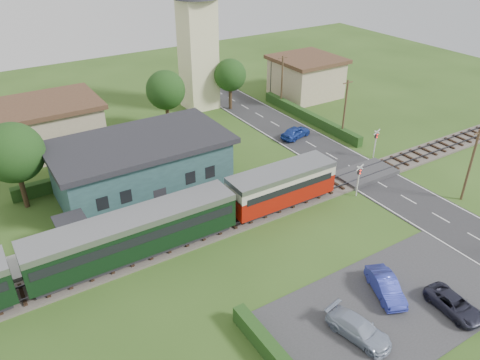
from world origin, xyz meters
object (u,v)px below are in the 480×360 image
car_on_road (296,132)px  car_park_blue (386,286)px  car_park_dark (454,304)px  train (92,248)px  car_park_silver (359,329)px  pedestrian_far (115,223)px  house_east (306,76)px  equipment_hut (73,233)px  station_building (142,166)px  pedestrian_near (234,186)px  house_west (50,125)px  church_tower (197,30)px  crossing_signal_far (376,140)px  crossing_signal_near (359,176)px

car_on_road → car_park_blue: bearing=141.8°
car_park_dark → train: bearing=143.3°
car_park_silver → pedestrian_far: (-9.19, 18.02, 0.63)m
house_east → car_park_silver: house_east is taller
equipment_hut → house_east: house_east is taller
station_building → pedestrian_near: size_ratio=10.68×
house_west → car_park_silver: bearing=-75.9°
house_west → pedestrian_far: size_ratio=6.13×
house_west → car_park_blue: (13.74, -35.98, -2.03)m
car_park_blue → church_tower: bearing=103.5°
house_east → car_park_dark: house_east is taller
crossing_signal_far → pedestrian_far: (-28.30, 0.90, -0.81)m
train → church_tower: (22.38, 26.00, 8.05)m
house_east → pedestrian_near: (-23.35, -18.54, -1.60)m
car_on_road → car_park_silver: bearing=135.8°
station_building → pedestrian_far: size_ratio=9.09×
equipment_hut → house_east: bearing=26.3°
car_on_road → car_park_silver: 29.75m
car_park_dark → pedestrian_near: size_ratio=2.67×
station_building → train: size_ratio=0.37×
crossing_signal_near → car_on_road: 13.76m
crossing_signal_far → pedestrian_near: 17.00m
crossing_signal_near → church_tower: bearing=92.8°
car_park_silver → pedestrian_far: 20.24m
equipment_hut → car_park_silver: (12.50, -17.93, -1.04)m
station_building → car_park_dark: bearing=-66.0°
crossing_signal_far → pedestrian_near: crossing_signal_far is taller
crossing_signal_far → train: bearing=-175.6°
pedestrian_near → pedestrian_far: bearing=14.4°
car_park_silver → car_park_dark: bearing=-25.8°
crossing_signal_near → car_park_silver: 17.19m
car_on_road → car_park_dark: size_ratio=1.01×
car_park_blue → car_park_silver: 4.59m
house_east → car_on_road: 15.34m
pedestrian_near → pedestrian_far: pedestrian_far is taller
equipment_hut → church_tower: (23.00, 22.80, 8.48)m
station_building → pedestrian_near: 8.79m
station_building → car_park_silver: size_ratio=3.72×
crossing_signal_far → car_park_blue: (-14.86, -15.37, -1.38)m
church_tower → car_park_blue: (-6.26, -38.98, -9.47)m
house_east → pedestrian_far: 39.44m
church_tower → car_park_dark: (-3.63, -42.50, -9.59)m
station_building → car_park_silver: (4.50, -23.72, -1.99)m
house_west → pedestrian_near: bearing=-59.2°
equipment_hut → car_park_silver: 21.88m
car_park_dark → equipment_hut: bearing=139.2°
church_tower → car_park_dark: bearing=-94.9°
crossing_signal_near → station_building: bearing=145.2°
house_west → car_park_silver: 38.96m
church_tower → car_park_blue: church_tower is taller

